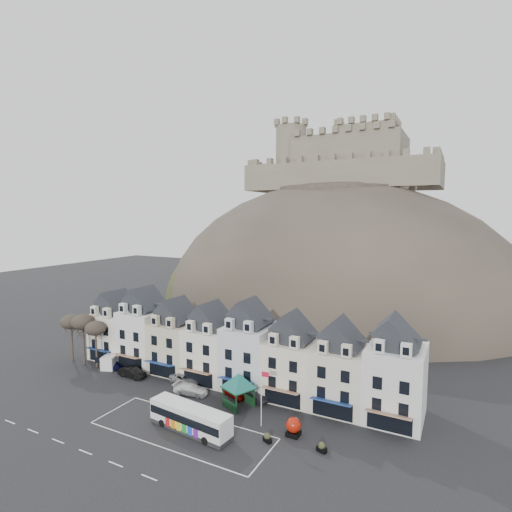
% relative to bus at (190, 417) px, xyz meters
% --- Properties ---
extents(ground, '(300.00, 300.00, 0.00)m').
position_rel_bus_xyz_m(ground, '(-2.98, -1.59, -1.70)').
color(ground, black).
rests_on(ground, ground).
extents(coach_bay_markings, '(22.00, 7.50, 0.01)m').
position_rel_bus_xyz_m(coach_bay_markings, '(-0.98, -0.34, -1.70)').
color(coach_bay_markings, silver).
rests_on(coach_bay_markings, ground).
extents(townhouse_terrace, '(54.40, 9.35, 11.80)m').
position_rel_bus_xyz_m(townhouse_terrace, '(-2.84, 14.37, 3.60)').
color(townhouse_terrace, white).
rests_on(townhouse_terrace, ground).
extents(castle_hill, '(100.00, 76.00, 68.00)m').
position_rel_bus_xyz_m(castle_hill, '(-1.73, 67.36, -1.59)').
color(castle_hill, '#332E27').
rests_on(castle_hill, ground).
extents(castle, '(50.20, 22.20, 22.00)m').
position_rel_bus_xyz_m(castle, '(-2.47, 74.34, 38.49)').
color(castle, '#6A6251').
rests_on(castle, ground).
extents(tree_left_far, '(3.61, 3.61, 8.24)m').
position_rel_bus_xyz_m(tree_left_far, '(-31.98, 8.91, 5.20)').
color(tree_left_far, '#372C23').
rests_on(tree_left_far, ground).
extents(tree_left_mid, '(3.78, 3.78, 8.64)m').
position_rel_bus_xyz_m(tree_left_mid, '(-28.98, 8.91, 5.54)').
color(tree_left_mid, '#372C23').
rests_on(tree_left_mid, ground).
extents(tree_left_near, '(3.43, 3.43, 7.84)m').
position_rel_bus_xyz_m(tree_left_near, '(-25.98, 8.91, 4.85)').
color(tree_left_near, '#372C23').
rests_on(tree_left_near, ground).
extents(bus, '(11.10, 3.67, 3.08)m').
position_rel_bus_xyz_m(bus, '(0.00, 0.00, 0.00)').
color(bus, '#262628').
rests_on(bus, ground).
extents(bus_shelter, '(6.58, 6.58, 4.58)m').
position_rel_bus_xyz_m(bus_shelter, '(2.02, 7.91, 1.85)').
color(bus_shelter, black).
rests_on(bus_shelter, ground).
extents(red_buoy, '(1.75, 1.75, 2.17)m').
position_rel_bus_xyz_m(red_buoy, '(11.12, 4.75, -0.59)').
color(red_buoy, black).
rests_on(red_buoy, ground).
extents(flagpole, '(1.02, 0.16, 7.07)m').
position_rel_bus_xyz_m(flagpole, '(6.96, 4.92, 2.34)').
color(flagpole, silver).
rests_on(flagpole, ground).
extents(white_van, '(3.62, 5.19, 2.17)m').
position_rel_bus_xyz_m(white_van, '(-23.87, 10.41, -0.61)').
color(white_van, white).
rests_on(white_van, ground).
extents(planter_west, '(1.18, 0.91, 1.05)m').
position_rel_bus_xyz_m(planter_west, '(9.02, 2.19, -1.19)').
color(planter_west, black).
rests_on(planter_west, ground).
extents(planter_east, '(1.20, 0.81, 1.10)m').
position_rel_bus_xyz_m(planter_east, '(15.02, 3.22, -1.17)').
color(planter_east, black).
rests_on(planter_east, ground).
extents(car_navy, '(4.03, 2.48, 1.28)m').
position_rel_bus_xyz_m(car_navy, '(-22.98, 9.80, -1.06)').
color(car_navy, '#0C0B39').
rests_on(car_navy, ground).
extents(car_black, '(4.80, 1.78, 1.57)m').
position_rel_bus_xyz_m(car_black, '(-17.58, 8.44, -0.92)').
color(car_black, black).
rests_on(car_black, ground).
extents(car_silver, '(5.50, 3.50, 1.44)m').
position_rel_bus_xyz_m(car_silver, '(-8.85, 10.41, -0.98)').
color(car_silver, '#A6A8AD').
rests_on(car_silver, ground).
extents(car_white, '(5.31, 2.82, 1.46)m').
position_rel_bus_xyz_m(car_white, '(-5.88, 7.91, -0.97)').
color(car_white, white).
rests_on(car_white, ground).
extents(car_maroon, '(4.72, 3.26, 1.49)m').
position_rel_bus_xyz_m(car_maroon, '(0.05, 10.19, -0.95)').
color(car_maroon, '#660905').
rests_on(car_maroon, ground).
extents(car_charcoal, '(4.71, 2.96, 1.46)m').
position_rel_bus_xyz_m(car_charcoal, '(3.02, 10.41, -0.97)').
color(car_charcoal, black).
rests_on(car_charcoal, ground).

